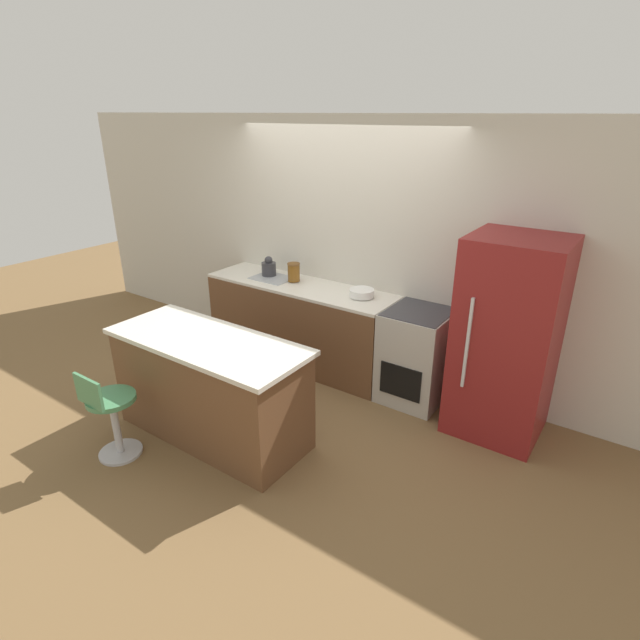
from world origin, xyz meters
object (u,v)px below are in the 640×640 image
stool_chair (111,415)px  mixing_bowl (362,293)px  oven_range (416,356)px  refrigerator (507,339)px  kettle (269,268)px

stool_chair → mixing_bowl: mixing_bowl is taller
stool_chair → mixing_bowl: size_ratio=3.16×
oven_range → mixing_bowl: (-0.64, 0.05, 0.50)m
oven_range → refrigerator: bearing=-3.2°
mixing_bowl → refrigerator: bearing=-3.5°
oven_range → refrigerator: 0.91m
oven_range → refrigerator: refrigerator is taller
refrigerator → stool_chair: 3.28m
oven_range → refrigerator: size_ratio=0.53×
stool_chair → refrigerator: bearing=42.0°
kettle → mixing_bowl: size_ratio=0.88×
refrigerator → mixing_bowl: (-1.45, 0.09, 0.09)m
refrigerator → oven_range: bearing=176.8°
kettle → refrigerator: bearing=-1.9°
oven_range → mixing_bowl: mixing_bowl is taller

